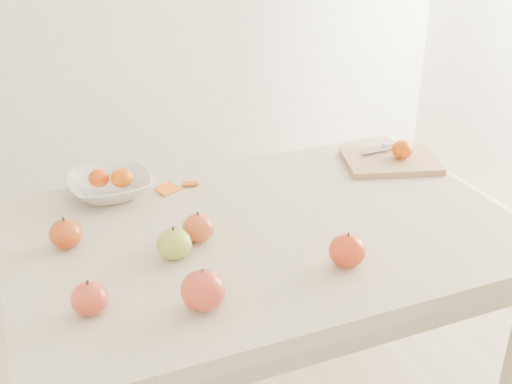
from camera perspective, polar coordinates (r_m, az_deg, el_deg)
name	(u,v)px	position (r m, az deg, el deg)	size (l,w,h in m)	color
table	(264,261)	(1.59, 0.69, -6.18)	(1.20, 0.80, 0.75)	beige
cutting_board	(390,161)	(1.91, 11.87, 2.71)	(0.26, 0.19, 0.02)	tan
board_tangerine	(402,149)	(1.91, 12.88, 3.72)	(0.06, 0.06, 0.05)	#DE5207
fruit_bowl	(110,186)	(1.73, -12.85, 0.55)	(0.22, 0.22, 0.05)	silver
bowl_tangerine_near	(99,178)	(1.72, -13.80, 1.23)	(0.05, 0.05, 0.05)	#E14807
bowl_tangerine_far	(122,178)	(1.71, -11.85, 1.25)	(0.06, 0.06, 0.05)	orange
orange_peel_a	(168,191)	(1.73, -7.86, 0.13)	(0.06, 0.04, 0.00)	orange
orange_peel_b	(190,184)	(1.76, -5.87, 0.71)	(0.04, 0.04, 0.00)	#C95B0E
paring_knife	(391,145)	(1.99, 11.92, 4.09)	(0.17, 0.05, 0.01)	white
apple_green	(174,244)	(1.42, -7.28, -4.58)	(0.08, 0.08, 0.07)	olive
apple_red_c	(203,290)	(1.26, -4.72, -8.70)	(0.09, 0.09, 0.08)	maroon
apple_red_e	(347,251)	(1.39, 8.11, -5.18)	(0.08, 0.08, 0.07)	maroon
apple_red_a	(66,234)	(1.51, -16.56, -3.59)	(0.07, 0.07, 0.07)	maroon
apple_red_b	(198,228)	(1.48, -5.16, -3.19)	(0.07, 0.07, 0.07)	#A41810
apple_red_d	(90,298)	(1.28, -14.57, -9.14)	(0.07, 0.07, 0.07)	maroon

